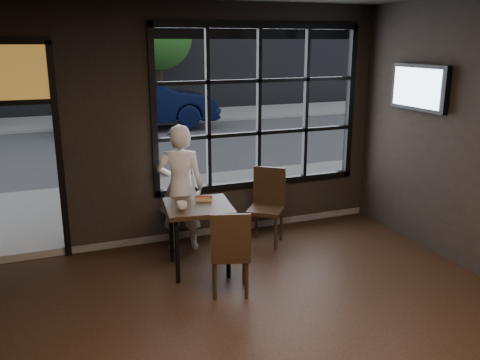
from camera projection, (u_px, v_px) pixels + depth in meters
name	position (u px, v px, depth m)	size (l,w,h in m)	color
window_frame	(259.00, 107.00, 7.13)	(3.06, 0.12, 2.28)	black
street_asphalt	(73.00, 97.00, 25.56)	(60.00, 41.00, 0.04)	#545456
cafe_table	(199.00, 237.00, 6.11)	(0.77, 0.77, 0.83)	black
chair_near	(230.00, 251.00, 5.53)	(0.42, 0.42, 0.98)	black
chair_window	(266.00, 208.00, 6.88)	(0.45, 0.45, 1.04)	black
man	(180.00, 188.00, 6.64)	(0.61, 0.40, 1.68)	white
hotdog	(204.00, 199.00, 6.14)	(0.20, 0.08, 0.06)	tan
cup	(182.00, 206.00, 5.82)	(0.12, 0.12, 0.10)	silver
tv	(419.00, 87.00, 6.57)	(0.11, 1.01, 0.59)	black
navy_car	(140.00, 102.00, 15.70)	(1.65, 4.72, 1.56)	black
tree_right	(159.00, 36.00, 18.04)	(2.38, 2.38, 4.06)	#332114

